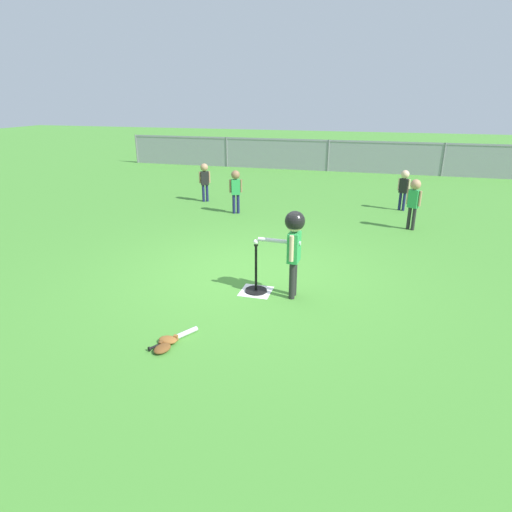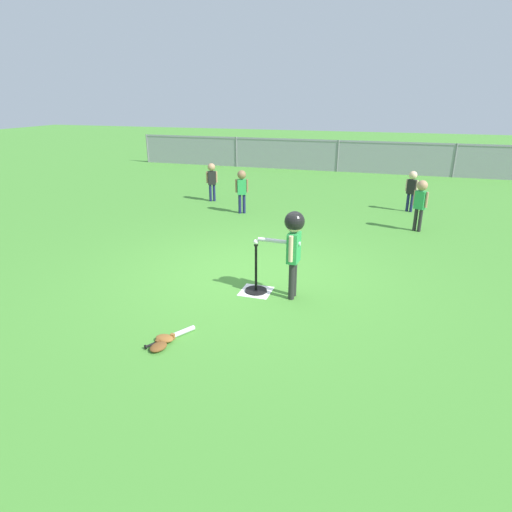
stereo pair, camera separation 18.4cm
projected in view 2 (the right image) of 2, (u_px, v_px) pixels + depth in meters
ground_plane at (250, 274)px, 6.87m from camera, size 60.00×60.00×0.00m
home_plate at (256, 291)px, 6.27m from camera, size 0.44×0.44×0.01m
batting_tee at (256, 284)px, 6.23m from camera, size 0.32×0.32×0.72m
baseball_on_tee at (256, 242)px, 6.00m from camera, size 0.07×0.07×0.07m
batter_child at (294, 237)px, 5.78m from camera, size 0.65×0.36×1.25m
fielder_near_left at (421, 199)px, 8.83m from camera, size 0.28×0.22×1.07m
fielder_deep_right at (212, 177)px, 11.41m from camera, size 0.27×0.20×1.01m
fielder_deep_left at (412, 186)px, 10.37m from camera, size 0.28×0.20×0.99m
fielder_deep_center at (242, 186)px, 10.21m from camera, size 0.29×0.20×1.03m
spare_bat_silver at (178, 334)px, 5.09m from camera, size 0.38×0.59×0.06m
glove_by_plate at (158, 347)px, 4.83m from camera, size 0.21×0.25×0.07m
glove_near_bats at (165, 338)px, 4.99m from camera, size 0.22×0.17×0.07m
outfield_fence at (338, 155)px, 15.94m from camera, size 16.06×0.06×1.15m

